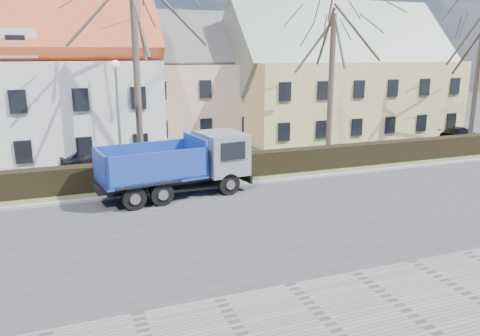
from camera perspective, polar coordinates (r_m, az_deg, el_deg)
name	(u,v)px	position (r m, az deg, el deg)	size (l,w,h in m)	color
ground	(224,220)	(19.40, -1.94, -6.33)	(120.00, 120.00, 0.00)	#353537
sidewalk_near	(335,330)	(12.44, 11.49, -18.83)	(80.00, 5.00, 0.08)	slate
curb_far	(195,189)	(23.56, -5.55, -2.54)	(80.00, 0.30, 0.12)	gray
grass_strip	(187,181)	(25.06, -6.51, -1.59)	(80.00, 3.00, 0.10)	#4E5831
hedge	(187,171)	(24.72, -6.43, -0.37)	(60.00, 0.90, 1.30)	black
building_pink	(191,87)	(38.61, -5.98, 9.82)	(10.80, 8.80, 8.00)	#CCA990
building_yellow	(339,83)	(40.67, 12.00, 10.15)	(18.80, 10.80, 8.50)	tan
tree_1	(136,60)	(26.03, -12.56, 12.75)	(9.20, 9.20, 12.65)	#493C32
tree_2	(332,72)	(30.24, 11.10, 11.37)	(8.00, 8.00, 11.00)	#493C32
tree_3	(478,74)	(37.92, 26.98, 10.20)	(7.60, 7.60, 10.45)	#493C32
dump_truck	(170,166)	(22.34, -8.53, 0.23)	(7.43, 2.76, 2.97)	navy
streetlight	(119,123)	(24.63, -14.54, 5.31)	(0.50, 0.50, 6.42)	gray
cart_frame	(137,191)	(22.49, -12.40, -2.81)	(0.80, 0.46, 0.73)	silver
parked_car_a	(91,157)	(29.32, -17.70, 1.24)	(1.44, 3.58, 1.22)	black
parked_car_b	(458,134)	(39.72, 25.00, 3.76)	(1.68, 4.13, 1.20)	black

